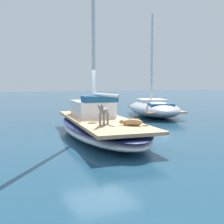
{
  "coord_description": "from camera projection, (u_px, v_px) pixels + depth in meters",
  "views": [
    {
      "loc": [
        -4.22,
        -9.54,
        1.98
      ],
      "look_at": [
        0.0,
        -1.0,
        1.01
      ],
      "focal_mm": 45.14,
      "sensor_mm": 36.0,
      "label": 1
    }
  ],
  "objects": [
    {
      "name": "ground_plane",
      "position": [
        100.0,
        136.0,
        10.57
      ],
      "size": [
        120.0,
        120.0,
        0.0
      ],
      "primitive_type": "plane",
      "color": "navy"
    },
    {
      "name": "sailboat_main",
      "position": [
        100.0,
        127.0,
        10.54
      ],
      "size": [
        3.45,
        7.51,
        0.66
      ],
      "color": "white",
      "rests_on": "ground"
    },
    {
      "name": "mast_main",
      "position": [
        95.0,
        38.0,
        10.9
      ],
      "size": [
        0.14,
        2.27,
        6.89
      ],
      "color": "silver",
      "rests_on": "sailboat_main"
    },
    {
      "name": "cabin_house",
      "position": [
        93.0,
        107.0,
        11.53
      ],
      "size": [
        1.68,
        2.39,
        0.84
      ],
      "color": "silver",
      "rests_on": "sailboat_main"
    },
    {
      "name": "dog_grey",
      "position": [
        103.0,
        112.0,
        8.88
      ],
      "size": [
        0.71,
        0.73,
        0.7
      ],
      "color": "gray",
      "rests_on": "sailboat_main"
    },
    {
      "name": "dog_tan",
      "position": [
        132.0,
        122.0,
        8.83
      ],
      "size": [
        0.72,
        0.74,
        0.22
      ],
      "color": "tan",
      "rests_on": "sailboat_main"
    },
    {
      "name": "deck_winch",
      "position": [
        138.0,
        122.0,
        9.01
      ],
      "size": [
        0.16,
        0.16,
        0.21
      ],
      "color": "#B7B7BC",
      "rests_on": "sailboat_main"
    },
    {
      "name": "coiled_rope",
      "position": [
        92.0,
        122.0,
        9.39
      ],
      "size": [
        0.32,
        0.32,
        0.04
      ],
      "primitive_type": "torus",
      "color": "beige",
      "rests_on": "sailboat_main"
    },
    {
      "name": "moored_boat_starboard_side",
      "position": [
        154.0,
        108.0,
        17.07
      ],
      "size": [
        4.36,
        6.24,
        6.19
      ],
      "color": "#B2B7C1",
      "rests_on": "ground"
    }
  ]
}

